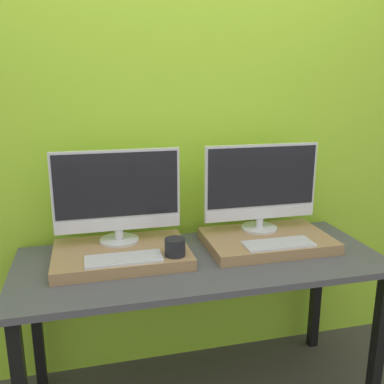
{
  "coord_description": "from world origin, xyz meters",
  "views": [
    {
      "loc": [
        -0.49,
        -1.45,
        1.59
      ],
      "look_at": [
        0.0,
        0.52,
        1.06
      ],
      "focal_mm": 40.0,
      "sensor_mm": 36.0,
      "label": 1
    }
  ],
  "objects": [
    {
      "name": "keyboard_left",
      "position": [
        -0.36,
        0.29,
        0.84
      ],
      "size": [
        0.33,
        0.13,
        0.01
      ],
      "color": "silver",
      "rests_on": "wooden_riser_left"
    },
    {
      "name": "wooden_riser_left",
      "position": [
        -0.36,
        0.42,
        0.81
      ],
      "size": [
        0.62,
        0.41,
        0.05
      ],
      "color": "#99754C",
      "rests_on": "workbench"
    },
    {
      "name": "keyboard_right",
      "position": [
        0.36,
        0.29,
        0.84
      ],
      "size": [
        0.33,
        0.13,
        0.01
      ],
      "color": "silver",
      "rests_on": "wooden_riser_right"
    },
    {
      "name": "workbench",
      "position": [
        0.0,
        0.35,
        0.7
      ],
      "size": [
        1.71,
        0.69,
        0.78
      ],
      "color": "#47474C",
      "rests_on": "ground_plane"
    },
    {
      "name": "wooden_riser_right",
      "position": [
        0.36,
        0.42,
        0.81
      ],
      "size": [
        0.62,
        0.41,
        0.05
      ],
      "color": "#99754C",
      "rests_on": "workbench"
    },
    {
      "name": "mug",
      "position": [
        -0.14,
        0.29,
        0.87
      ],
      "size": [
        0.09,
        0.09,
        0.08
      ],
      "color": "black",
      "rests_on": "wooden_riser_left"
    },
    {
      "name": "wall_back",
      "position": [
        0.0,
        0.76,
        1.3
      ],
      "size": [
        8.0,
        0.04,
        2.6
      ],
      "color": "#9ED12D",
      "rests_on": "ground_plane"
    },
    {
      "name": "monitor_right",
      "position": [
        0.36,
        0.52,
        1.07
      ],
      "size": [
        0.6,
        0.19,
        0.45
      ],
      "color": "silver",
      "rests_on": "wooden_riser_right"
    },
    {
      "name": "monitor_left",
      "position": [
        -0.36,
        0.52,
        1.07
      ],
      "size": [
        0.6,
        0.19,
        0.45
      ],
      "color": "silver",
      "rests_on": "wooden_riser_left"
    }
  ]
}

